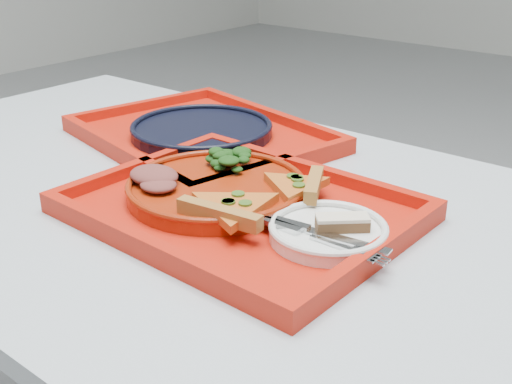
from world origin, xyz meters
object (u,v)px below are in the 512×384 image
tray_main (241,212)px  dinner_plate (217,190)px  navy_plate (202,131)px  dessert_bar (342,223)px  tray_far (202,138)px

tray_main → dinner_plate: (-0.06, 0.01, 0.02)m
navy_plate → dessert_bar: 0.46m
dessert_bar → tray_main: bearing=141.1°
tray_main → tray_far: bearing=144.5°
dinner_plate → dessert_bar: (0.21, 0.00, 0.01)m
tray_main → dessert_bar: dessert_bar is taller
tray_far → dessert_bar: (0.42, -0.19, 0.03)m
tray_main → dinner_plate: dinner_plate is taller
dinner_plate → dessert_bar: dessert_bar is taller
tray_far → dessert_bar: 0.46m
dinner_plate → navy_plate: (-0.21, 0.19, -0.00)m
dinner_plate → dessert_bar: 0.21m
tray_main → tray_far: size_ratio=1.00×
dinner_plate → navy_plate: 0.28m
tray_far → tray_main: bearing=-24.8°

